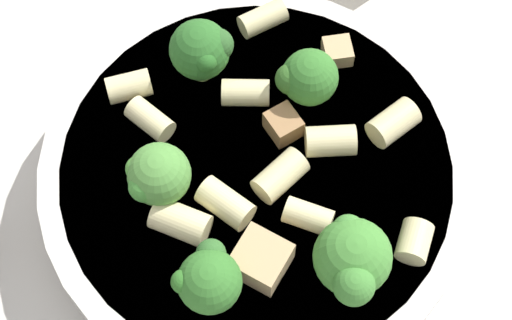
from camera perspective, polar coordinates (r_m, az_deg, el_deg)
The scene contains 21 objects.
ground_plane at distance 0.51m, azimuth 0.00°, elevation -2.50°, with size 2.00×2.00×0.00m, color beige.
pasta_bowl at distance 0.48m, azimuth 0.00°, elevation -1.40°, with size 0.24×0.24×0.04m.
broccoli_floret_0 at distance 0.47m, azimuth 3.52°, elevation 5.45°, with size 0.03×0.03×0.04m.
broccoli_floret_1 at distance 0.43m, azimuth 6.44°, elevation -6.55°, with size 0.04×0.04×0.04m.
broccoli_floret_2 at distance 0.48m, azimuth -3.61°, elevation 7.32°, with size 0.03×0.03×0.04m.
broccoli_floret_3 at distance 0.42m, azimuth -3.18°, elevation -7.96°, with size 0.03×0.04×0.04m.
broccoli_floret_4 at distance 0.45m, azimuth -6.64°, elevation -1.04°, with size 0.03×0.04×0.04m.
rigatoni_0 at distance 0.45m, azimuth -1.79°, elevation -3.06°, with size 0.02×0.02×0.03m, color beige.
rigatoni_1 at distance 0.48m, azimuth -7.07°, elevation 2.69°, with size 0.01×0.01×0.03m, color beige.
rigatoni_2 at distance 0.45m, azimuth 3.50°, elevation -3.76°, with size 0.01×0.01×0.03m, color beige.
rigatoni_3 at distance 0.47m, azimuth 4.99°, elevation 1.27°, with size 0.02×0.02×0.03m, color beige.
rigatoni_4 at distance 0.45m, azimuth -5.06°, elevation -4.12°, with size 0.02×0.02×0.03m, color beige.
rigatoni_5 at distance 0.49m, azimuth -8.17°, elevation 5.23°, with size 0.02×0.02×0.02m, color beige.
rigatoni_6 at distance 0.48m, azimuth -0.70°, elevation 4.51°, with size 0.02×0.02×0.03m, color beige.
rigatoni_7 at distance 0.45m, azimuth 10.51°, elevation -5.37°, with size 0.02×0.02×0.02m, color beige.
rigatoni_8 at distance 0.46m, azimuth 1.53°, elevation -1.19°, with size 0.02×0.02×0.03m, color beige.
rigatoni_9 at distance 0.48m, azimuth 9.14°, elevation 2.47°, with size 0.02×0.02×0.03m, color beige.
rigatoni_10 at distance 0.51m, azimuth 0.46°, elevation 9.41°, with size 0.01×0.01×0.03m, color beige.
chicken_chunk_0 at distance 0.44m, azimuth 0.33°, elevation -6.65°, with size 0.03×0.03×0.02m, color tan.
chicken_chunk_1 at distance 0.47m, azimuth 1.67°, elevation 2.47°, with size 0.02×0.02×0.01m, color #A87A4C.
chicken_chunk_2 at distance 0.50m, azimuth 5.30°, elevation 7.29°, with size 0.02×0.02×0.01m, color tan.
Camera 1 is at (0.11, -0.17, 0.47)m, focal length 60.00 mm.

